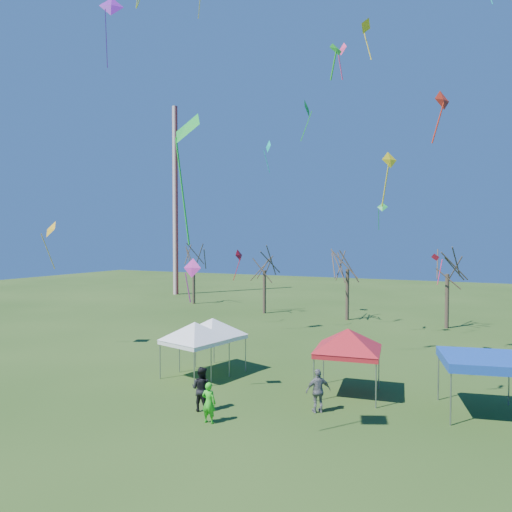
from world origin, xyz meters
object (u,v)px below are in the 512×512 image
Objects in this scene: tent_red at (348,333)px; tent_blue at (482,361)px; radio_mast at (175,201)px; person_green at (209,403)px; tent_white_west at (195,326)px; tree_1 at (264,255)px; tree_3 at (448,255)px; person_grey at (318,391)px; person_dark at (201,389)px; tree_2 at (348,251)px; tree_0 at (194,247)px; tent_white_mid at (213,322)px.

tent_blue is (5.64, -0.06, -0.67)m from tent_red.
radio_mast is 45.50m from person_green.
person_green is (26.39, -35.17, -11.68)m from radio_mast.
tree_1 is at bearing 104.40° from tent_white_west.
tree_3 is 26.87m from person_green.
person_grey is (-4.04, -22.29, -5.16)m from tree_3.
tent_white_west is 8.00m from tent_red.
person_grey is (12.76, -22.90, -4.87)m from tree_1.
person_dark is (25.43, -34.19, -11.56)m from radio_mast.
tent_white_west is at bearing -75.60° from tree_1.
tent_red reaches higher than person_dark.
tree_2 reaches higher than tent_white_west.
tree_3 reaches higher than tree_1.
tent_white_west is at bearing -174.29° from tent_red.
person_green is (-7.64, -25.21, -5.26)m from tree_3.
tree_2 is at bearing -91.54° from person_green.
person_green is at bearing -53.12° from radio_mast.
person_green is at bearing -126.75° from tent_red.
tree_1 is 24.38m from tent_red.
tree_1 is 21.89m from tent_white_west.
tent_blue is at bearing -46.86° from tree_1.
person_grey is at bearing -47.07° from radio_mast.
tree_3 is 2.09× the size of tent_white_west.
person_dark is at bearing -157.03° from tent_blue.
tree_3 is 4.19× the size of person_dark.
tree_2 is 2.20× the size of tent_blue.
tree_0 is at bearing 170.76° from tree_2.
tent_white_mid is 1.98× the size of person_dark.
radio_mast is 45.54m from person_grey.
radio_mast is 36.04m from tree_3.
tent_white_west is at bearing -98.25° from tree_2.
tree_1 is at bearing 106.11° from tent_white_mid.
tree_3 reaches higher than tent_white_mid.
tree_2 is (8.40, -0.27, 0.50)m from tree_1.
person_dark is 4.96m from person_grey.
tree_3 is 23.60m from tent_white_west.
tree_3 reaches higher than tent_blue.
tent_white_west is 2.05× the size of person_grey.
tent_white_west is 1.01× the size of tent_white_mid.
tent_red is at bearing -99.98° from tree_3.
tent_blue is at bearing -2.63° from tent_white_mid.
tent_white_mid is (5.67, -19.65, -3.02)m from tree_1.
tree_0 is at bearing 123.10° from tent_white_west.
tent_white_west is at bearing -56.90° from tree_0.
tent_white_west is 1.38m from tent_white_mid.
radio_mast is 13.25× the size of person_dark.
tent_blue is at bearing -38.35° from tree_0.
radio_mast is 6.72× the size of tent_blue.
tree_1 is 27.84m from person_green.
tent_red is 3.41m from person_grey.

